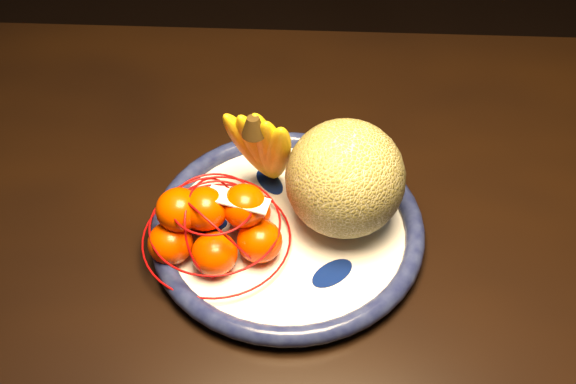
# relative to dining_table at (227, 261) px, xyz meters

# --- Properties ---
(dining_table) EXTENTS (1.46, 0.88, 0.72)m
(dining_table) POSITION_rel_dining_table_xyz_m (0.00, 0.00, 0.00)
(dining_table) COLOR black
(dining_table) RESTS_ON ground
(fruit_bowl) EXTENTS (0.34, 0.34, 0.03)m
(fruit_bowl) POSITION_rel_dining_table_xyz_m (0.08, -0.02, 0.09)
(fruit_bowl) COLOR white
(fruit_bowl) RESTS_ON dining_table
(cantaloupe) EXTENTS (0.14, 0.14, 0.14)m
(cantaloupe) POSITION_rel_dining_table_xyz_m (0.15, 0.01, 0.16)
(cantaloupe) COLOR olive
(cantaloupe) RESTS_ON fruit_bowl
(banana_bunch) EXTENTS (0.11, 0.11, 0.16)m
(banana_bunch) POSITION_rel_dining_table_xyz_m (0.05, 0.05, 0.17)
(banana_bunch) COLOR yellow
(banana_bunch) RESTS_ON fruit_bowl
(mandarin_bag) EXTENTS (0.19, 0.19, 0.11)m
(mandarin_bag) POSITION_rel_dining_table_xyz_m (-0.00, -0.04, 0.13)
(mandarin_bag) COLOR #FF4200
(mandarin_bag) RESTS_ON fruit_bowl
(price_tag) EXTENTS (0.08, 0.04, 0.01)m
(price_tag) POSITION_rel_dining_table_xyz_m (0.03, -0.04, 0.17)
(price_tag) COLOR white
(price_tag) RESTS_ON mandarin_bag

